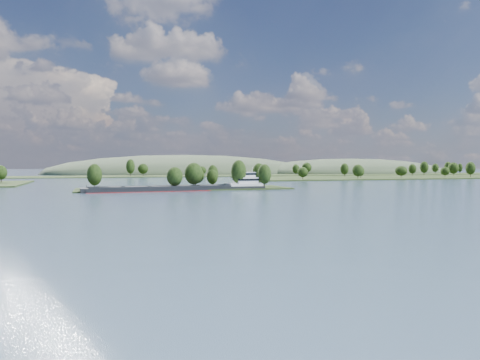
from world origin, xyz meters
name	(u,v)px	position (x,y,z in m)	size (l,w,h in m)	color
ground	(216,198)	(0.00, 120.00, 0.00)	(1800.00, 1800.00, 0.00)	#35465C
tree_island	(199,181)	(6.45, 178.96, 4.02)	(100.00, 30.74, 14.58)	#213115
right_bank	(425,176)	(232.38, 299.70, 1.03)	(320.00, 90.00, 15.19)	#213115
back_shoreline	(150,176)	(7.85, 399.74, 0.75)	(900.00, 60.00, 16.58)	#213115
hill_east	(350,173)	(260.00, 470.00, 0.00)	(260.00, 140.00, 36.00)	#394831
hill_west	(186,174)	(60.00, 500.00, 0.00)	(320.00, 160.00, 44.00)	#394831
cargo_barge	(190,187)	(0.36, 169.51, 1.41)	(83.29, 16.24, 11.19)	black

